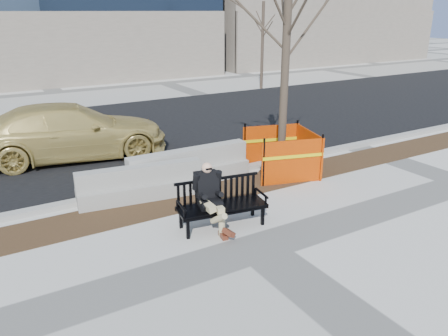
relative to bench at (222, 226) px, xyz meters
The scene contains 11 objects.
ground 1.05m from the bench, 82.26° to the right, with size 120.00×120.00×0.00m, color beige.
mulch_strip 1.56m from the bench, 84.80° to the left, with size 40.00×1.20×0.02m, color #47301C.
asphalt_street 7.76m from the bench, 88.95° to the left, with size 60.00×10.40×0.01m, color black.
curb 2.51m from the bench, 86.77° to the left, with size 60.00×0.25×0.12m, color #9E9B93.
bench is the anchor object (origin of this frame).
seated_man 0.26m from the bench, 160.28° to the left, with size 0.56×0.94×1.31m, color black, non-canonical shape.
tree_fence 3.40m from the bench, 32.79° to the left, with size 2.43×2.43×6.06m, color #D74300, non-canonical shape.
sedan 6.16m from the bench, 104.35° to the left, with size 2.19×5.38×1.56m, color tan.
jersey_barrier_left 2.28m from the bench, 113.14° to the left, with size 2.81×0.56×0.80m, color gray, non-canonical shape.
jersey_barrier_right 2.46m from the bench, 78.83° to the left, with size 3.11×0.62×0.89m, color #9E9C94, non-canonical shape.
far_tree_right 16.54m from the bench, 52.23° to the left, with size 1.80×1.80×4.85m, color #4A3B2F, non-canonical shape.
Camera 1 is at (-4.10, -5.75, 4.05)m, focal length 35.38 mm.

